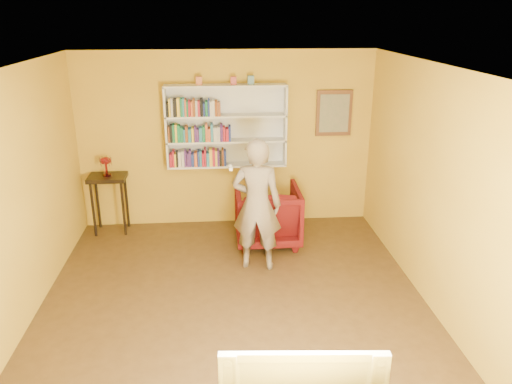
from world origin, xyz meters
TOP-DOWN VIEW (x-y plane):
  - room_shell at (0.00, 0.00)m, footprint 5.30×5.80m
  - bookshelf at (0.00, 2.41)m, footprint 1.80×0.29m
  - books_row_lower at (-0.42, 2.30)m, footprint 0.84×0.19m
  - books_row_middle at (-0.40, 2.30)m, footprint 0.92×0.19m
  - books_row_upper at (-0.48, 2.30)m, footprint 0.78×0.18m
  - ornament_left at (-0.38, 2.35)m, footprint 0.09×0.09m
  - ornament_centre at (0.12, 2.35)m, footprint 0.08×0.08m
  - ornament_right at (0.37, 2.35)m, footprint 0.09×0.09m
  - framed_painting at (1.65, 2.46)m, footprint 0.55×0.05m
  - console_table at (-1.80, 2.25)m, footprint 0.55×0.42m
  - ruby_lustre at (-1.80, 2.25)m, footprint 0.18×0.18m
  - armchair at (0.56, 1.68)m, footprint 0.92×0.94m
  - person at (0.34, 0.95)m, footprint 0.71×0.54m
  - game_remote at (0.01, 0.75)m, footprint 0.04×0.15m
  - television at (0.38, -2.25)m, footprint 1.12×0.23m

SIDE VIEW (x-z plane):
  - armchair at x=0.56m, z-range 0.00..0.86m
  - console_table at x=-1.80m, z-range 0.30..1.20m
  - television at x=0.38m, z-range 0.51..1.15m
  - person at x=0.34m, z-range 0.00..1.76m
  - room_shell at x=0.00m, z-range -0.42..2.46m
  - ruby_lustre at x=-1.80m, z-range 0.97..1.25m
  - books_row_lower at x=-0.42m, z-range 1.00..1.26m
  - game_remote at x=0.01m, z-range 1.43..1.47m
  - books_row_middle at x=-0.40m, z-range 1.38..1.64m
  - bookshelf at x=0.00m, z-range 0.98..2.21m
  - framed_painting at x=1.65m, z-range 1.40..2.10m
  - books_row_upper at x=-0.48m, z-range 1.76..2.03m
  - ornament_centre at x=0.12m, z-range 2.21..2.33m
  - ornament_left at x=-0.38m, z-range 2.21..2.34m
  - ornament_right at x=0.37m, z-range 2.21..2.34m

